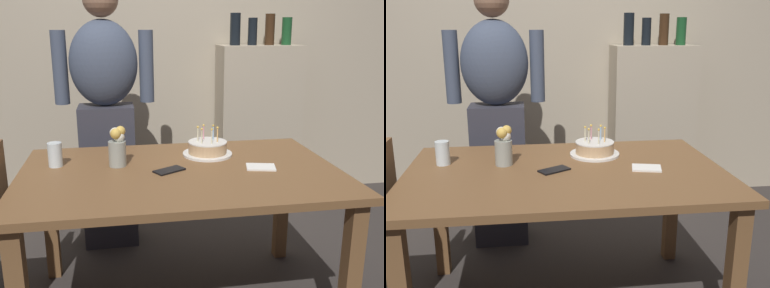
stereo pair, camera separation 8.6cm
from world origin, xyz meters
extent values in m
cube|color=tan|center=(0.00, 1.55, 1.30)|extent=(5.20, 0.10, 2.60)
cube|color=brown|center=(0.00, 0.00, 0.72)|extent=(1.50, 0.96, 0.03)
cube|color=brown|center=(0.68, -0.41, 0.35)|extent=(0.07, 0.07, 0.70)
cube|color=brown|center=(-0.68, 0.41, 0.35)|extent=(0.07, 0.07, 0.70)
cube|color=brown|center=(0.68, 0.41, 0.35)|extent=(0.07, 0.07, 0.70)
cylinder|color=white|center=(0.18, 0.22, 0.75)|extent=(0.26, 0.26, 0.01)
cylinder|color=tan|center=(0.18, 0.22, 0.78)|extent=(0.20, 0.20, 0.06)
cylinder|color=silver|center=(0.18, 0.22, 0.81)|extent=(0.20, 0.20, 0.01)
cylinder|color=beige|center=(0.19, 0.17, 0.85)|extent=(0.01, 0.01, 0.07)
sphere|color=#F9C64C|center=(0.19, 0.17, 0.89)|extent=(0.01, 0.01, 0.01)
cylinder|color=#EAB266|center=(0.22, 0.21, 0.85)|extent=(0.01, 0.01, 0.07)
sphere|color=#F9C64C|center=(0.22, 0.21, 0.89)|extent=(0.01, 0.01, 0.01)
cylinder|color=#93B7DB|center=(0.21, 0.26, 0.85)|extent=(0.01, 0.01, 0.07)
sphere|color=#F9C64C|center=(0.21, 0.26, 0.89)|extent=(0.01, 0.01, 0.01)
cylinder|color=pink|center=(0.16, 0.27, 0.85)|extent=(0.01, 0.01, 0.07)
sphere|color=#F9C64C|center=(0.16, 0.27, 0.89)|extent=(0.01, 0.01, 0.01)
cylinder|color=beige|center=(0.13, 0.24, 0.85)|extent=(0.01, 0.01, 0.07)
sphere|color=#F9C64C|center=(0.13, 0.24, 0.89)|extent=(0.01, 0.01, 0.01)
cylinder|color=beige|center=(0.14, 0.19, 0.85)|extent=(0.01, 0.01, 0.07)
sphere|color=#F9C64C|center=(0.14, 0.19, 0.89)|extent=(0.01, 0.01, 0.01)
cylinder|color=silver|center=(-0.59, 0.16, 0.80)|extent=(0.07, 0.07, 0.12)
cube|color=black|center=(-0.05, -0.01, 0.74)|extent=(0.16, 0.14, 0.01)
cube|color=white|center=(0.38, -0.03, 0.74)|extent=(0.16, 0.13, 0.01)
cylinder|color=#999E93|center=(-0.29, 0.11, 0.80)|extent=(0.08, 0.08, 0.12)
sphere|color=silver|center=(-0.28, 0.12, 0.88)|extent=(0.05, 0.05, 0.05)
sphere|color=gold|center=(-0.27, 0.12, 0.91)|extent=(0.05, 0.05, 0.05)
sphere|color=gold|center=(-0.30, 0.10, 0.90)|extent=(0.05, 0.05, 0.05)
sphere|color=silver|center=(-0.30, 0.12, 0.90)|extent=(0.05, 0.05, 0.05)
cube|color=#33333D|center=(-0.35, 0.79, 0.46)|extent=(0.34, 0.23, 0.92)
ellipsoid|color=#424C60|center=(-0.35, 0.79, 1.18)|extent=(0.41, 0.27, 0.52)
cylinder|color=#424C60|center=(-0.09, 0.82, 1.15)|extent=(0.09, 0.09, 0.44)
cylinder|color=#424C60|center=(-0.61, 0.82, 1.15)|extent=(0.09, 0.09, 0.44)
cylinder|color=brown|center=(-0.86, 0.19, 0.23)|extent=(0.04, 0.04, 0.45)
cube|color=tan|center=(0.81, 1.33, 0.63)|extent=(0.64, 0.30, 1.26)
cylinder|color=black|center=(0.61, 1.33, 1.37)|extent=(0.08, 0.08, 0.24)
cylinder|color=black|center=(0.75, 1.33, 1.36)|extent=(0.07, 0.07, 0.20)
cylinder|color=#382314|center=(0.88, 1.33, 1.37)|extent=(0.07, 0.07, 0.23)
cylinder|color=#194723|center=(1.02, 1.33, 1.36)|extent=(0.08, 0.08, 0.21)
camera|label=1|loc=(-0.27, -1.93, 1.40)|focal=40.69mm
camera|label=2|loc=(-0.19, -1.94, 1.40)|focal=40.69mm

